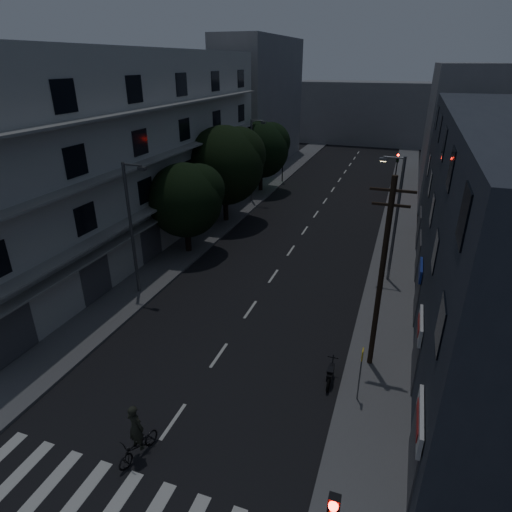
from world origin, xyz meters
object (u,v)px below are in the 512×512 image
Objects in this scene: bus_stop_sign at (361,366)px; cyclist at (138,440)px; motorcycle at (330,374)px; utility_pole at (382,274)px.

cyclist is at bearing -142.62° from bus_stop_sign.
bus_stop_sign is 1.47× the size of motorcycle.
cyclist is (-7.13, -5.45, -1.09)m from bus_stop_sign.
bus_stop_sign is at bearing -95.41° from utility_pole.
utility_pole is 3.78× the size of cyclist.
bus_stop_sign is at bearing -33.00° from motorcycle.
cyclist is at bearing -134.32° from motorcycle.
utility_pole is 5.25× the size of motorcycle.
motorcycle is at bearing 59.56° from cyclist.
bus_stop_sign reaches higher than cyclist.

